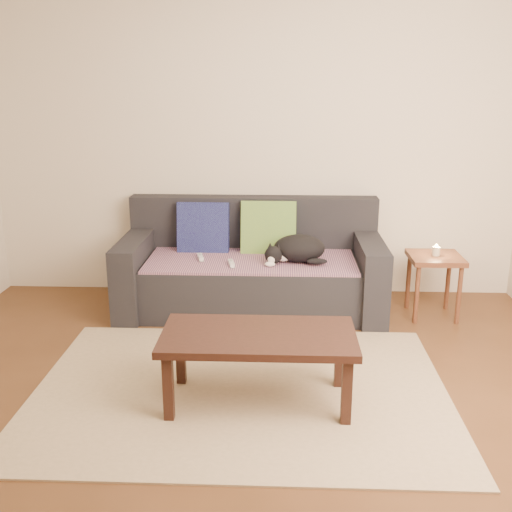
# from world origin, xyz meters

# --- Properties ---
(ground) EXTENTS (4.50, 4.50, 0.00)m
(ground) POSITION_xyz_m (0.00, 0.00, 0.00)
(ground) COLOR brown
(ground) RESTS_ON ground
(back_wall) EXTENTS (4.50, 0.04, 2.60)m
(back_wall) POSITION_xyz_m (0.00, 2.00, 1.30)
(back_wall) COLOR beige
(back_wall) RESTS_ON ground
(sofa) EXTENTS (2.10, 0.94, 0.87)m
(sofa) POSITION_xyz_m (0.00, 1.57, 0.31)
(sofa) COLOR #232328
(sofa) RESTS_ON ground
(throw_blanket) EXTENTS (1.66, 0.74, 0.02)m
(throw_blanket) POSITION_xyz_m (0.00, 1.48, 0.43)
(throw_blanket) COLOR #452B50
(throw_blanket) RESTS_ON sofa
(cushion_navy) EXTENTS (0.43, 0.19, 0.44)m
(cushion_navy) POSITION_xyz_m (-0.41, 1.74, 0.63)
(cushion_navy) COLOR #141149
(cushion_navy) RESTS_ON throw_blanket
(cushion_green) EXTENTS (0.46, 0.22, 0.47)m
(cushion_green) POSITION_xyz_m (0.13, 1.74, 0.63)
(cushion_green) COLOR #0B4A46
(cushion_green) RESTS_ON throw_blanket
(cat) EXTENTS (0.51, 0.38, 0.21)m
(cat) POSITION_xyz_m (0.36, 1.43, 0.54)
(cat) COLOR black
(cat) RESTS_ON throw_blanket
(wii_remote_a) EXTENTS (0.07, 0.15, 0.03)m
(wii_remote_a) POSITION_xyz_m (-0.41, 1.47, 0.46)
(wii_remote_a) COLOR white
(wii_remote_a) RESTS_ON throw_blanket
(wii_remote_b) EXTENTS (0.07, 0.15, 0.03)m
(wii_remote_b) POSITION_xyz_m (-0.15, 1.31, 0.46)
(wii_remote_b) COLOR white
(wii_remote_b) RESTS_ON throw_blanket
(side_table) EXTENTS (0.40, 0.40, 0.50)m
(side_table) POSITION_xyz_m (1.45, 1.44, 0.41)
(side_table) COLOR brown
(side_table) RESTS_ON ground
(candle) EXTENTS (0.06, 0.06, 0.09)m
(candle) POSITION_xyz_m (1.45, 1.44, 0.54)
(candle) COLOR beige
(candle) RESTS_ON side_table
(rug) EXTENTS (2.50, 1.80, 0.01)m
(rug) POSITION_xyz_m (0.00, 0.15, 0.01)
(rug) COLOR tan
(rug) RESTS_ON ground
(coffee_table) EXTENTS (1.10, 0.55, 0.44)m
(coffee_table) POSITION_xyz_m (0.11, 0.02, 0.39)
(coffee_table) COLOR black
(coffee_table) RESTS_ON rug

